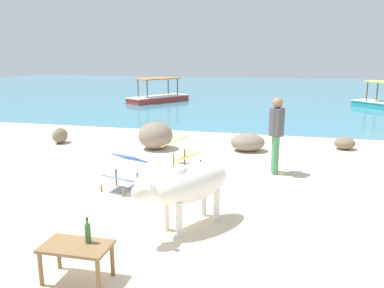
{
  "coord_description": "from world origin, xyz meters",
  "views": [
    {
      "loc": [
        2.44,
        -5.33,
        2.51
      ],
      "look_at": [
        0.34,
        3.0,
        0.55
      ],
      "focal_mm": 36.41,
      "sensor_mm": 36.0,
      "label": 1
    }
  ],
  "objects_px": {
    "bottle": "(88,233)",
    "deck_chair_near": "(181,150)",
    "boat_red": "(158,97)",
    "cow": "(189,184)",
    "deck_chair_far": "(124,169)",
    "person_standing": "(276,130)",
    "low_bench_table": "(76,251)"
  },
  "relations": [
    {
      "from": "bottle",
      "to": "deck_chair_near",
      "type": "bearing_deg",
      "value": 92.87
    },
    {
      "from": "deck_chair_near",
      "to": "boat_red",
      "type": "bearing_deg",
      "value": 123.85
    },
    {
      "from": "cow",
      "to": "bottle",
      "type": "height_order",
      "value": "cow"
    },
    {
      "from": "bottle",
      "to": "boat_red",
      "type": "bearing_deg",
      "value": 106.44
    },
    {
      "from": "deck_chair_near",
      "to": "deck_chair_far",
      "type": "relative_size",
      "value": 0.98
    },
    {
      "from": "person_standing",
      "to": "boat_red",
      "type": "relative_size",
      "value": 0.43
    },
    {
      "from": "bottle",
      "to": "boat_red",
      "type": "height_order",
      "value": "boat_red"
    },
    {
      "from": "low_bench_table",
      "to": "deck_chair_near",
      "type": "distance_m",
      "value": 4.73
    },
    {
      "from": "cow",
      "to": "deck_chair_far",
      "type": "relative_size",
      "value": 1.89
    },
    {
      "from": "cow",
      "to": "deck_chair_near",
      "type": "height_order",
      "value": "cow"
    },
    {
      "from": "deck_chair_near",
      "to": "deck_chair_far",
      "type": "height_order",
      "value": "same"
    },
    {
      "from": "low_bench_table",
      "to": "boat_red",
      "type": "relative_size",
      "value": 0.21
    },
    {
      "from": "cow",
      "to": "low_bench_table",
      "type": "bearing_deg",
      "value": 5.09
    },
    {
      "from": "deck_chair_far",
      "to": "boat_red",
      "type": "xyz_separation_m",
      "value": [
        -4.08,
        13.8,
        -0.13
      ]
    },
    {
      "from": "bottle",
      "to": "person_standing",
      "type": "relative_size",
      "value": 0.18
    },
    {
      "from": "deck_chair_far",
      "to": "boat_red",
      "type": "bearing_deg",
      "value": -147.22
    },
    {
      "from": "bottle",
      "to": "low_bench_table",
      "type": "bearing_deg",
      "value": -142.0
    },
    {
      "from": "deck_chair_far",
      "to": "person_standing",
      "type": "bearing_deg",
      "value": 139.02
    },
    {
      "from": "cow",
      "to": "boat_red",
      "type": "height_order",
      "value": "boat_red"
    },
    {
      "from": "low_bench_table",
      "to": "person_standing",
      "type": "bearing_deg",
      "value": 66.1
    },
    {
      "from": "boat_red",
      "to": "deck_chair_far",
      "type": "bearing_deg",
      "value": -133.09
    },
    {
      "from": "cow",
      "to": "person_standing",
      "type": "relative_size",
      "value": 1.03
    },
    {
      "from": "low_bench_table",
      "to": "cow",
      "type": "bearing_deg",
      "value": 61.52
    },
    {
      "from": "deck_chair_far",
      "to": "boat_red",
      "type": "relative_size",
      "value": 0.24
    },
    {
      "from": "boat_red",
      "to": "deck_chair_near",
      "type": "bearing_deg",
      "value": -128.29
    },
    {
      "from": "person_standing",
      "to": "boat_red",
      "type": "distance_m",
      "value": 13.86
    },
    {
      "from": "cow",
      "to": "boat_red",
      "type": "relative_size",
      "value": 0.44
    },
    {
      "from": "cow",
      "to": "boat_red",
      "type": "xyz_separation_m",
      "value": [
        -5.68,
        15.11,
        -0.4
      ]
    },
    {
      "from": "low_bench_table",
      "to": "boat_red",
      "type": "distance_m",
      "value": 17.46
    },
    {
      "from": "bottle",
      "to": "boat_red",
      "type": "distance_m",
      "value": 17.41
    },
    {
      "from": "cow",
      "to": "low_bench_table",
      "type": "height_order",
      "value": "cow"
    },
    {
      "from": "low_bench_table",
      "to": "deck_chair_near",
      "type": "relative_size",
      "value": 0.89
    }
  ]
}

